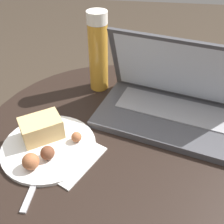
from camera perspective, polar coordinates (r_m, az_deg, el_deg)
name	(u,v)px	position (r m, az deg, el deg)	size (l,w,h in m)	color
table	(116,164)	(0.77, 0.90, -11.27)	(0.70, 0.70, 0.52)	black
napkin	(56,150)	(0.64, -12.11, -8.06)	(0.24, 0.21, 0.00)	white
laptop	(172,102)	(0.71, 12.93, 2.14)	(0.42, 0.31, 0.22)	#47474C
beer_glass	(98,52)	(0.78, -3.02, 12.84)	(0.06, 0.06, 0.24)	gold
snack_plate	(46,140)	(0.64, -14.24, -6.02)	(0.22, 0.22, 0.06)	white
fork	(40,170)	(0.61, -15.36, -12.11)	(0.03, 0.18, 0.00)	#B2B2B7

